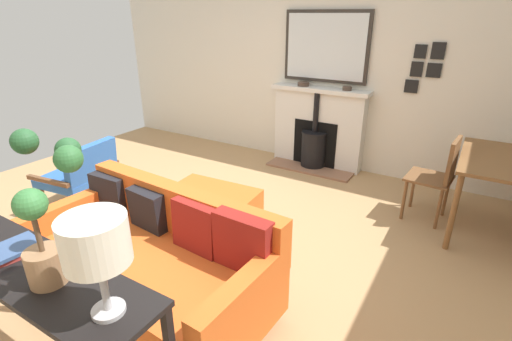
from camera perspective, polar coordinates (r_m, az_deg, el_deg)
ground_plane at (r=3.53m, az=-9.22°, el=-10.40°), size 4.91×6.36×0.01m
wall_left at (r=5.10m, az=8.36°, el=15.70°), size 0.12×6.36×2.60m
fireplace at (r=5.02m, az=9.30°, el=5.75°), size 0.49×1.28×1.05m
mirror_over_mantel at (r=4.91m, az=10.58°, el=18.06°), size 0.04×1.09×0.85m
mantel_bowl_near at (r=4.97m, az=7.24°, el=13.00°), size 0.15×0.15×0.05m
mantel_bowl_far at (r=4.77m, az=13.74°, el=12.11°), size 0.11×0.11×0.05m
sofa at (r=2.74m, az=-15.33°, el=-12.97°), size 0.95×1.80×0.80m
ottoman at (r=3.48m, az=-7.40°, el=-5.98°), size 0.73×0.86×0.40m
armchair_accent at (r=4.18m, az=-25.05°, el=-0.29°), size 0.75×0.66×0.74m
console_table at (r=2.24m, az=-30.38°, el=-14.71°), size 0.39×1.49×0.76m
table_lamp_far_end at (r=1.59m, az=-23.28°, el=-10.20°), size 0.26×0.26×0.45m
potted_plant at (r=1.86m, az=-31.80°, el=-4.35°), size 0.53×0.46×0.69m
book_stack at (r=2.35m, az=-33.49°, el=-10.28°), size 0.28×0.21×0.04m
dining_table at (r=3.94m, az=33.93°, el=0.00°), size 1.06×0.75×0.75m
dining_chair_near_fireplace at (r=3.97m, az=26.23°, el=-0.37°), size 0.43×0.43×0.86m
photo_gallery_row at (r=4.65m, az=24.34°, el=14.35°), size 0.02×0.35×0.56m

